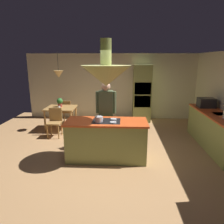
{
  "coord_description": "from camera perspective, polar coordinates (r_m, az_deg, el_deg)",
  "views": [
    {
      "loc": [
        0.36,
        -4.74,
        2.3
      ],
      "look_at": [
        0.1,
        0.4,
        1.0
      ],
      "focal_mm": 33.11,
      "sensor_mm": 36.0,
      "label": 1
    }
  ],
  "objects": [
    {
      "name": "dining_table",
      "position": [
        7.14,
        -13.94,
        0.4
      ],
      "size": [
        0.97,
        0.87,
        0.76
      ],
      "color": "#A3763D",
      "rests_on": "ground"
    },
    {
      "name": "cup_on_table",
      "position": [
        6.9,
        -14.4,
        1.21
      ],
      "size": [
        0.07,
        0.07,
        0.09
      ],
      "primitive_type": "cylinder",
      "color": "white",
      "rests_on": "dining_table"
    },
    {
      "name": "microwave_on_counter",
      "position": [
        6.7,
        24.59,
        2.36
      ],
      "size": [
        0.46,
        0.36,
        0.28
      ],
      "primitive_type": "cube",
      "color": "#232326",
      "rests_on": "counter_run_right"
    },
    {
      "name": "chair_facing_island",
      "position": [
        6.58,
        -15.49,
        -2.21
      ],
      "size": [
        0.4,
        0.4,
        0.87
      ],
      "color": "#A3763D",
      "rests_on": "ground"
    },
    {
      "name": "range_hood",
      "position": [
        4.56,
        -1.66,
        10.28
      ],
      "size": [
        1.1,
        1.1,
        1.0
      ],
      "color": "#8C934C"
    },
    {
      "name": "potted_plant_on_table",
      "position": [
        7.18,
        -14.21,
        2.71
      ],
      "size": [
        0.2,
        0.2,
        0.3
      ],
      "color": "#99382D",
      "rests_on": "dining_table"
    },
    {
      "name": "wall_back",
      "position": [
        8.26,
        0.39,
        7.03
      ],
      "size": [
        6.8,
        0.1,
        2.55
      ],
      "primitive_type": "cube",
      "color": "beige",
      "rests_on": "ground"
    },
    {
      "name": "pendant_light_over_table",
      "position": [
        6.97,
        -14.54,
        10.12
      ],
      "size": [
        0.32,
        0.32,
        0.82
      ],
      "color": "#E0B266"
    },
    {
      "name": "counter_run_right",
      "position": [
        6.16,
        26.59,
        -4.58
      ],
      "size": [
        0.73,
        2.58,
        0.94
      ],
      "color": "#8C934C",
      "rests_on": "ground"
    },
    {
      "name": "chair_by_back_wall",
      "position": [
        7.79,
        -12.51,
        0.49
      ],
      "size": [
        0.4,
        0.4,
        0.87
      ],
      "rotation": [
        0.0,
        0.0,
        3.14
      ],
      "color": "#A3763D",
      "rests_on": "ground"
    },
    {
      "name": "ground",
      "position": [
        5.28,
        -1.33,
        -11.65
      ],
      "size": [
        8.16,
        8.16,
        0.0
      ],
      "primitive_type": "plane",
      "color": "#AD7F51"
    },
    {
      "name": "kitchen_island",
      "position": [
        4.91,
        -1.54,
        -7.69
      ],
      "size": [
        1.89,
        0.79,
        0.96
      ],
      "color": "#8C934C",
      "rests_on": "ground"
    },
    {
      "name": "cooking_pot_on_cooktop",
      "position": [
        4.62,
        -3.68,
        -1.96
      ],
      "size": [
        0.18,
        0.18,
        0.12
      ],
      "primitive_type": "cylinder",
      "color": "#B2B2B7",
      "rests_on": "kitchen_island"
    },
    {
      "name": "oven_tower",
      "position": [
        7.91,
        8.26,
        5.05
      ],
      "size": [
        0.66,
        0.62,
        2.13
      ],
      "color": "#8C934C",
      "rests_on": "ground"
    },
    {
      "name": "person_at_island",
      "position": [
        5.38,
        -1.67,
        0.39
      ],
      "size": [
        0.53,
        0.24,
        1.76
      ],
      "color": "tan",
      "rests_on": "ground"
    }
  ]
}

